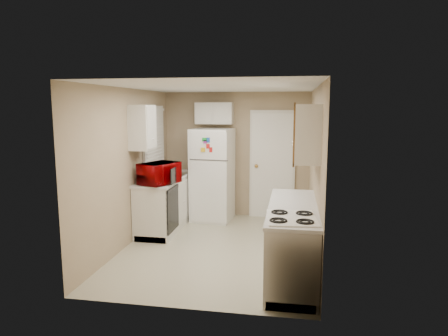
# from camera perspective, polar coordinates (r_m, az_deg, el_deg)

# --- Properties ---
(floor) EXTENTS (3.80, 3.80, 0.00)m
(floor) POSITION_cam_1_polar(r_m,az_deg,el_deg) (6.20, -0.81, -11.27)
(floor) COLOR beige
(floor) RESTS_ON ground
(ceiling) EXTENTS (3.80, 3.80, 0.00)m
(ceiling) POSITION_cam_1_polar(r_m,az_deg,el_deg) (5.83, -0.86, 11.48)
(ceiling) COLOR white
(ceiling) RESTS_ON floor
(wall_left) EXTENTS (3.80, 3.80, 0.00)m
(wall_left) POSITION_cam_1_polar(r_m,az_deg,el_deg) (6.31, -13.43, 0.10)
(wall_left) COLOR tan
(wall_left) RESTS_ON floor
(wall_right) EXTENTS (3.80, 3.80, 0.00)m
(wall_right) POSITION_cam_1_polar(r_m,az_deg,el_deg) (5.81, 12.88, -0.61)
(wall_right) COLOR tan
(wall_right) RESTS_ON floor
(wall_back) EXTENTS (2.80, 2.80, 0.00)m
(wall_back) POSITION_cam_1_polar(r_m,az_deg,el_deg) (7.76, 1.77, 1.91)
(wall_back) COLOR tan
(wall_back) RESTS_ON floor
(wall_front) EXTENTS (2.80, 2.80, 0.00)m
(wall_front) POSITION_cam_1_polar(r_m,az_deg,el_deg) (4.08, -5.79, -4.35)
(wall_front) COLOR tan
(wall_front) RESTS_ON floor
(left_counter) EXTENTS (0.60, 1.80, 0.90)m
(left_counter) POSITION_cam_1_polar(r_m,az_deg,el_deg) (7.17, -8.17, -4.83)
(left_counter) COLOR silver
(left_counter) RESTS_ON floor
(dishwasher) EXTENTS (0.03, 0.58, 0.72)m
(dishwasher) POSITION_cam_1_polar(r_m,az_deg,el_deg) (6.52, -7.37, -5.82)
(dishwasher) COLOR black
(dishwasher) RESTS_ON floor
(sink) EXTENTS (0.54, 0.74, 0.16)m
(sink) POSITION_cam_1_polar(r_m,az_deg,el_deg) (7.23, -7.87, -1.39)
(sink) COLOR gray
(sink) RESTS_ON left_counter
(microwave) EXTENTS (0.70, 0.56, 0.41)m
(microwave) POSITION_cam_1_polar(r_m,az_deg,el_deg) (6.44, -9.22, -0.94)
(microwave) COLOR #7C0003
(microwave) RESTS_ON left_counter
(soap_bottle) EXTENTS (0.10, 0.10, 0.17)m
(soap_bottle) POSITION_cam_1_polar(r_m,az_deg,el_deg) (7.41, -7.20, -0.03)
(soap_bottle) COLOR silver
(soap_bottle) RESTS_ON left_counter
(window_blinds) EXTENTS (0.10, 0.98, 1.08)m
(window_blinds) POSITION_cam_1_polar(r_m,az_deg,el_deg) (7.22, -9.97, 4.47)
(window_blinds) COLOR silver
(window_blinds) RESTS_ON wall_left
(upper_cabinet_left) EXTENTS (0.30, 0.45, 0.70)m
(upper_cabinet_left) POSITION_cam_1_polar(r_m,az_deg,el_deg) (6.39, -11.60, 5.68)
(upper_cabinet_left) COLOR silver
(upper_cabinet_left) RESTS_ON wall_left
(refrigerator) EXTENTS (0.78, 0.76, 1.72)m
(refrigerator) POSITION_cam_1_polar(r_m,az_deg,el_deg) (7.47, -1.65, -0.98)
(refrigerator) COLOR white
(refrigerator) RESTS_ON floor
(cabinet_over_fridge) EXTENTS (0.70, 0.30, 0.40)m
(cabinet_over_fridge) POSITION_cam_1_polar(r_m,az_deg,el_deg) (7.62, -1.37, 7.82)
(cabinet_over_fridge) COLOR silver
(cabinet_over_fridge) RESTS_ON wall_back
(interior_door) EXTENTS (0.86, 0.06, 2.08)m
(interior_door) POSITION_cam_1_polar(r_m,az_deg,el_deg) (7.67, 6.90, 0.42)
(interior_door) COLOR white
(interior_door) RESTS_ON floor
(right_counter) EXTENTS (0.60, 2.00, 0.90)m
(right_counter) POSITION_cam_1_polar(r_m,az_deg,el_deg) (5.20, 9.69, -10.13)
(right_counter) COLOR silver
(right_counter) RESTS_ON floor
(stove) EXTENTS (0.59, 0.71, 0.80)m
(stove) POSITION_cam_1_polar(r_m,az_deg,el_deg) (4.66, 9.48, -13.07)
(stove) COLOR white
(stove) RESTS_ON floor
(upper_cabinet_right) EXTENTS (0.30, 1.20, 0.70)m
(upper_cabinet_right) POSITION_cam_1_polar(r_m,az_deg,el_deg) (5.24, 11.73, 5.05)
(upper_cabinet_right) COLOR silver
(upper_cabinet_right) RESTS_ON wall_right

